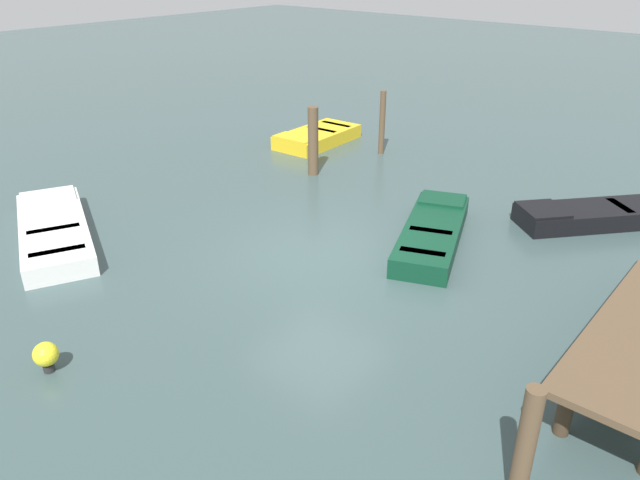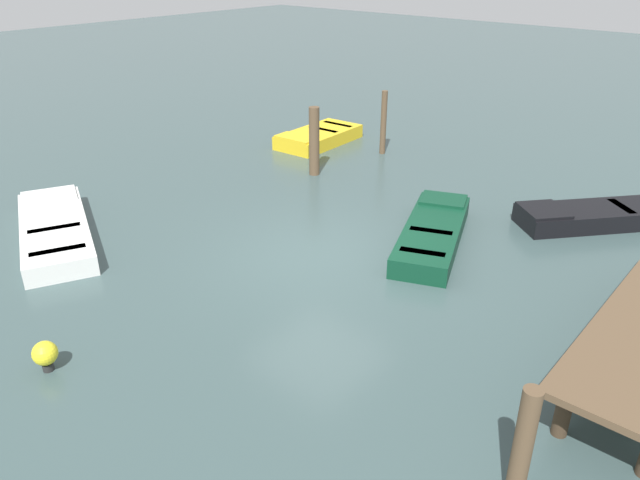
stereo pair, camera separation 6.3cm
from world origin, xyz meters
TOP-DOWN VIEW (x-y plane):
  - ground_plane at (0.00, 0.00)m, footprint 80.00×80.00m
  - rowboat_white at (3.05, -4.70)m, footprint 2.81×4.14m
  - rowboat_dark_green at (-1.99, 1.36)m, footprint 3.72×2.37m
  - rowboat_black at (-5.31, 3.76)m, footprint 3.73×3.38m
  - rowboat_yellow at (-5.70, -5.00)m, footprint 2.88×1.53m
  - mooring_piling_mid_left at (-6.19, -2.91)m, footprint 0.17×0.17m
  - mooring_piling_mid_right at (-3.50, -3.23)m, footprint 0.28×0.28m
  - mooring_piling_far_right at (3.00, 5.46)m, footprint 0.22×0.22m
  - marker_buoy at (5.30, -0.64)m, footprint 0.36×0.36m

SIDE VIEW (x-z plane):
  - ground_plane at x=0.00m, z-range 0.00..0.00m
  - rowboat_white at x=3.05m, z-range -0.01..0.45m
  - rowboat_black at x=-5.31m, z-range -0.01..0.45m
  - rowboat_dark_green at x=-1.99m, z-range -0.01..0.45m
  - rowboat_yellow at x=-5.70m, z-range -0.01..0.45m
  - marker_buoy at x=5.30m, z-range 0.05..0.53m
  - mooring_piling_far_right at x=3.00m, z-range 0.00..1.52m
  - mooring_piling_mid_right at x=-3.50m, z-range 0.00..1.82m
  - mooring_piling_mid_left at x=-6.19m, z-range 0.00..1.85m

